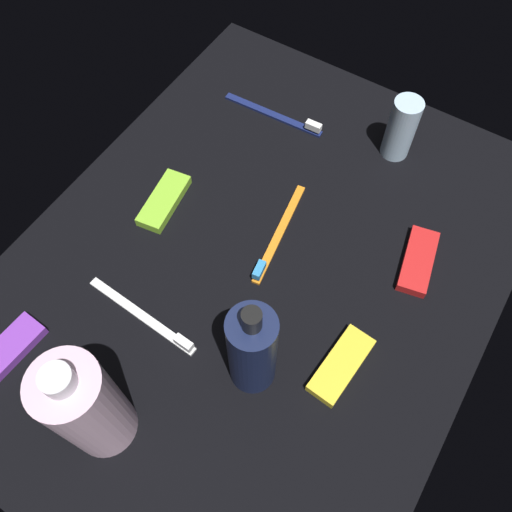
{
  "coord_description": "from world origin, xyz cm",
  "views": [
    {
      "loc": [
        30.94,
        19.55,
        67.82
      ],
      "look_at": [
        0.0,
        0.0,
        3.0
      ],
      "focal_mm": 38.08,
      "sensor_mm": 36.0,
      "label": 1
    }
  ],
  "objects_px": {
    "toothbrush_navy": "(279,116)",
    "toothbrush_orange": "(276,237)",
    "toothbrush_white": "(147,319)",
    "deodorant_stick": "(401,128)",
    "snack_bar_yellow": "(341,365)",
    "bodywash_bottle": "(87,407)",
    "snack_bar_purple": "(7,352)",
    "snack_bar_lime": "(164,201)",
    "snack_bar_red": "(418,261)",
    "lotion_bottle": "(252,350)"
  },
  "relations": [
    {
      "from": "toothbrush_navy",
      "to": "lotion_bottle",
      "type": "bearing_deg",
      "value": 26.7
    },
    {
      "from": "bodywash_bottle",
      "to": "snack_bar_purple",
      "type": "distance_m",
      "value": 0.19
    },
    {
      "from": "toothbrush_navy",
      "to": "deodorant_stick",
      "type": "bearing_deg",
      "value": 100.96
    },
    {
      "from": "toothbrush_orange",
      "to": "snack_bar_yellow",
      "type": "distance_m",
      "value": 0.21
    },
    {
      "from": "snack_bar_yellow",
      "to": "deodorant_stick",
      "type": "bearing_deg",
      "value": -160.76
    },
    {
      "from": "toothbrush_orange",
      "to": "snack_bar_lime",
      "type": "bearing_deg",
      "value": -78.46
    },
    {
      "from": "toothbrush_white",
      "to": "toothbrush_navy",
      "type": "bearing_deg",
      "value": -174.35
    },
    {
      "from": "snack_bar_purple",
      "to": "toothbrush_white",
      "type": "bearing_deg",
      "value": 140.73
    },
    {
      "from": "lotion_bottle",
      "to": "snack_bar_yellow",
      "type": "xyz_separation_m",
      "value": [
        -0.07,
        0.09,
        -0.07
      ]
    },
    {
      "from": "snack_bar_red",
      "to": "snack_bar_lime",
      "type": "bearing_deg",
      "value": -85.67
    },
    {
      "from": "lotion_bottle",
      "to": "deodorant_stick",
      "type": "height_order",
      "value": "lotion_bottle"
    },
    {
      "from": "toothbrush_white",
      "to": "snack_bar_red",
      "type": "distance_m",
      "value": 0.38
    },
    {
      "from": "deodorant_stick",
      "to": "toothbrush_orange",
      "type": "xyz_separation_m",
      "value": [
        0.24,
        -0.07,
        -0.05
      ]
    },
    {
      "from": "lotion_bottle",
      "to": "snack_bar_red",
      "type": "height_order",
      "value": "lotion_bottle"
    },
    {
      "from": "deodorant_stick",
      "to": "toothbrush_orange",
      "type": "height_order",
      "value": "deodorant_stick"
    },
    {
      "from": "deodorant_stick",
      "to": "toothbrush_white",
      "type": "relative_size",
      "value": 0.59
    },
    {
      "from": "snack_bar_lime",
      "to": "toothbrush_white",
      "type": "bearing_deg",
      "value": 21.31
    },
    {
      "from": "toothbrush_navy",
      "to": "snack_bar_lime",
      "type": "height_order",
      "value": "toothbrush_navy"
    },
    {
      "from": "lotion_bottle",
      "to": "deodorant_stick",
      "type": "bearing_deg",
      "value": -179.61
    },
    {
      "from": "toothbrush_white",
      "to": "snack_bar_yellow",
      "type": "xyz_separation_m",
      "value": [
        -0.08,
        0.25,
        0.0
      ]
    },
    {
      "from": "toothbrush_navy",
      "to": "toothbrush_white",
      "type": "xyz_separation_m",
      "value": [
        0.41,
        0.04,
        0.0
      ]
    },
    {
      "from": "lotion_bottle",
      "to": "snack_bar_yellow",
      "type": "bearing_deg",
      "value": 125.15
    },
    {
      "from": "bodywash_bottle",
      "to": "toothbrush_orange",
      "type": "height_order",
      "value": "bodywash_bottle"
    },
    {
      "from": "toothbrush_white",
      "to": "snack_bar_red",
      "type": "bearing_deg",
      "value": 135.46
    },
    {
      "from": "snack_bar_lime",
      "to": "deodorant_stick",
      "type": "bearing_deg",
      "value": 129.06
    },
    {
      "from": "deodorant_stick",
      "to": "snack_bar_yellow",
      "type": "distance_m",
      "value": 0.38
    },
    {
      "from": "toothbrush_navy",
      "to": "snack_bar_yellow",
      "type": "distance_m",
      "value": 0.44
    },
    {
      "from": "toothbrush_orange",
      "to": "snack_bar_lime",
      "type": "distance_m",
      "value": 0.18
    },
    {
      "from": "toothbrush_white",
      "to": "snack_bar_yellow",
      "type": "bearing_deg",
      "value": 108.07
    },
    {
      "from": "bodywash_bottle",
      "to": "toothbrush_white",
      "type": "xyz_separation_m",
      "value": [
        -0.14,
        -0.04,
        -0.09
      ]
    },
    {
      "from": "toothbrush_orange",
      "to": "toothbrush_navy",
      "type": "xyz_separation_m",
      "value": [
        -0.21,
        -0.12,
        0.0
      ]
    },
    {
      "from": "snack_bar_red",
      "to": "snack_bar_lime",
      "type": "relative_size",
      "value": 1.0
    },
    {
      "from": "bodywash_bottle",
      "to": "snack_bar_purple",
      "type": "relative_size",
      "value": 1.93
    },
    {
      "from": "deodorant_stick",
      "to": "snack_bar_purple",
      "type": "height_order",
      "value": "deodorant_stick"
    },
    {
      "from": "toothbrush_navy",
      "to": "toothbrush_white",
      "type": "bearing_deg",
      "value": 5.65
    },
    {
      "from": "toothbrush_white",
      "to": "snack_bar_lime",
      "type": "relative_size",
      "value": 1.73
    },
    {
      "from": "toothbrush_white",
      "to": "snack_bar_purple",
      "type": "xyz_separation_m",
      "value": [
        0.13,
        -0.13,
        0.0
      ]
    },
    {
      "from": "toothbrush_navy",
      "to": "snack_bar_red",
      "type": "xyz_separation_m",
      "value": [
        0.13,
        0.31,
        0.0
      ]
    },
    {
      "from": "deodorant_stick",
      "to": "snack_bar_lime",
      "type": "xyz_separation_m",
      "value": [
        0.28,
        -0.25,
        -0.05
      ]
    },
    {
      "from": "snack_bar_purple",
      "to": "toothbrush_orange",
      "type": "bearing_deg",
      "value": 152.42
    },
    {
      "from": "snack_bar_red",
      "to": "deodorant_stick",
      "type": "bearing_deg",
      "value": -157.86
    },
    {
      "from": "bodywash_bottle",
      "to": "snack_bar_purple",
      "type": "height_order",
      "value": "bodywash_bottle"
    },
    {
      "from": "toothbrush_navy",
      "to": "toothbrush_orange",
      "type": "bearing_deg",
      "value": 30.2
    },
    {
      "from": "deodorant_stick",
      "to": "toothbrush_orange",
      "type": "distance_m",
      "value": 0.26
    },
    {
      "from": "bodywash_bottle",
      "to": "toothbrush_orange",
      "type": "relative_size",
      "value": 1.12
    },
    {
      "from": "snack_bar_yellow",
      "to": "toothbrush_navy",
      "type": "bearing_deg",
      "value": -133.89
    },
    {
      "from": "deodorant_stick",
      "to": "toothbrush_white",
      "type": "xyz_separation_m",
      "value": [
        0.44,
        -0.15,
        -0.05
      ]
    },
    {
      "from": "snack_bar_yellow",
      "to": "snack_bar_lime",
      "type": "distance_m",
      "value": 0.36
    },
    {
      "from": "toothbrush_orange",
      "to": "snack_bar_yellow",
      "type": "height_order",
      "value": "toothbrush_orange"
    },
    {
      "from": "snack_bar_lime",
      "to": "snack_bar_purple",
      "type": "bearing_deg",
      "value": -14.4
    }
  ]
}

